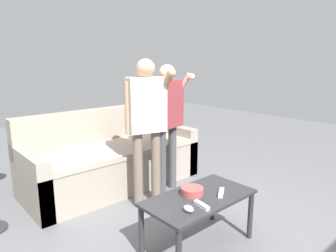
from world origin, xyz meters
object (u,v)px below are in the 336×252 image
snack_bowl (193,191)px  game_remote_wand_far (221,193)px  player_center (146,116)px  game_remote_nunchuk (188,209)px  coffee_table (199,203)px  player_right (167,113)px  couch (111,160)px  game_remote_wand_near (202,205)px

snack_bowl → game_remote_wand_far: snack_bowl is taller
player_center → snack_bowl: bearing=-101.9°
game_remote_nunchuk → game_remote_wand_far: size_ratio=0.60×
coffee_table → game_remote_wand_far: (0.16, -0.10, 0.08)m
game_remote_nunchuk → snack_bowl: bearing=38.0°
game_remote_nunchuk → player_right: 1.47m
couch → game_remote_wand_near: (-0.28, -1.74, 0.15)m
player_center → game_remote_wand_near: 1.18m
player_center → game_remote_wand_far: (-0.00, -0.99, -0.50)m
game_remote_wand_near → snack_bowl: bearing=61.3°
snack_bowl → game_remote_nunchuk: bearing=-142.0°
player_right → game_remote_wand_far: 1.27m
coffee_table → game_remote_nunchuk: game_remote_nunchuk is taller
game_remote_nunchuk → game_remote_wand_near: bearing=-7.5°
game_remote_wand_near → game_remote_wand_far: 0.28m
coffee_table → player_center: bearing=79.8°
snack_bowl → game_remote_nunchuk: 0.29m
player_right → player_center: bearing=-162.2°
snack_bowl → game_remote_wand_near: (-0.11, -0.20, -0.01)m
game_remote_wand_far → player_right: bearing=70.3°
coffee_table → player_center: (0.16, 0.89, 0.58)m
couch → player_center: 0.97m
snack_bowl → player_right: player_right is taller
coffee_table → game_remote_wand_near: (-0.12, -0.14, 0.08)m
game_remote_nunchuk → game_remote_wand_far: game_remote_nunchuk is taller
player_center → game_remote_wand_near: (-0.28, -1.03, -0.50)m
player_center → player_right: 0.42m
game_remote_nunchuk → player_center: bearing=68.1°
coffee_table → game_remote_nunchuk: size_ratio=10.44×
player_center → game_remote_wand_far: player_center is taller
game_remote_wand_far → game_remote_nunchuk: bearing=-176.4°
player_right → couch: bearing=124.4°
player_right → game_remote_wand_near: (-0.68, -1.15, -0.46)m
player_center → player_right: size_ratio=1.04×
player_right → game_remote_wand_far: (-0.40, -1.11, -0.46)m
game_remote_wand_near → player_center: bearing=74.6°
coffee_table → game_remote_wand_near: size_ratio=6.13×
coffee_table → game_remote_wand_far: bearing=-30.9°
coffee_table → game_remote_nunchuk: (-0.25, -0.12, 0.09)m
game_remote_wand_near → coffee_table: bearing=48.4°
snack_bowl → player_center: (0.17, 0.83, 0.49)m
game_remote_nunchuk → player_right: (0.80, 1.14, 0.45)m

